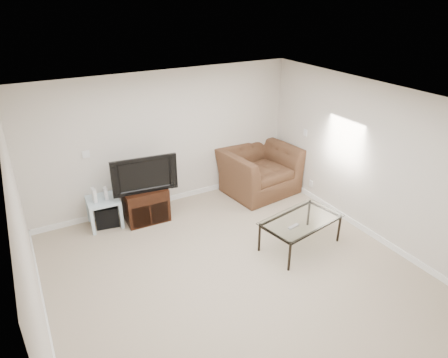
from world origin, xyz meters
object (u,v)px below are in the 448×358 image
side_table (104,212)px  tv_stand (146,204)px  television (143,173)px  recliner (259,163)px  coffee_table (300,233)px  subwoofer (107,215)px

side_table → tv_stand: bearing=-14.3°
television → recliner: television is taller
television → coffee_table: television is taller
side_table → recliner: size_ratio=0.38×
television → side_table: television is taller
television → recliner: (2.35, 0.03, -0.32)m
side_table → coffee_table: (2.55, -2.13, -0.01)m
subwoofer → tv_stand: bearing=-16.5°
television → subwoofer: bearing=167.6°
tv_stand → coffee_table: tv_stand is taller
side_table → television: bearing=-16.6°
side_table → recliner: 3.07m
tv_stand → recliner: bearing=2.0°
television → recliner: size_ratio=0.73×
side_table → recliner: bearing=-3.3°
side_table → coffee_table: bearing=-39.8°
television → recliner: bearing=7.3°
subwoofer → television: bearing=-18.9°
television → coffee_table: 2.76m
recliner → television: bearing=173.8°
subwoofer → recliner: 3.05m
tv_stand → side_table: size_ratio=1.39×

